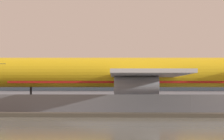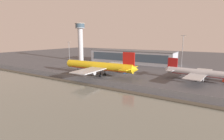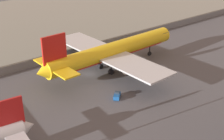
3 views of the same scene
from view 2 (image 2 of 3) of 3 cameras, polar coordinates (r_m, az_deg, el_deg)
name	(u,v)px [view 2 (image 2 of 3)]	position (r m, az deg, el deg)	size (l,w,h in m)	color
ground_plane	(108,78)	(108.32, -1.24, -2.49)	(500.00, 500.00, 0.00)	#4C4C51
shoreline_seawall	(87,85)	(92.26, -8.20, -4.75)	(320.00, 3.00, 0.50)	#474238
perimeter_fence	(92,81)	(95.34, -6.49, -3.51)	(280.00, 0.10, 2.76)	slate
cargo_jet_yellow	(99,66)	(112.57, -4.24, 1.20)	(55.37, 47.33, 16.24)	yellow
passenger_jet_silver	(202,73)	(109.74, 27.20, -0.98)	(43.69, 37.82, 12.38)	silver
baggage_tug	(125,72)	(121.26, 4.39, -0.72)	(3.46, 3.32, 1.80)	#19519E
control_tower	(80,39)	(186.33, -10.28, 10.04)	(10.31, 10.31, 41.18)	#ADADB2
terminal_building	(131,57)	(171.98, 6.36, 4.38)	(83.42, 21.33, 12.33)	#9EA3AD
apron_light_mast_apron_west	(69,52)	(165.53, -13.81, 5.80)	(3.20, 0.40, 20.67)	gray
apron_light_mast_apron_east	(182,54)	(116.72, 21.90, 4.80)	(3.20, 0.40, 25.91)	gray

